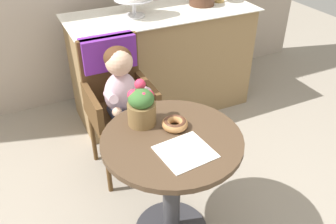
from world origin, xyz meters
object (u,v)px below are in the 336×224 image
(cafe_table, at_px, (172,169))
(flower_vase, at_px, (141,106))
(seated_child, at_px, (123,92))
(wicker_chair, at_px, (115,86))
(donut_front, at_px, (175,123))

(cafe_table, distance_m, flower_vase, 0.38)
(seated_child, bearing_deg, flower_vase, -95.27)
(wicker_chair, distance_m, seated_child, 0.16)
(donut_front, bearing_deg, flower_vase, 140.91)
(seated_child, height_order, flower_vase, seated_child)
(donut_front, bearing_deg, cafe_table, -125.75)
(cafe_table, height_order, wicker_chair, wicker_chair)
(wicker_chair, xyz_separation_m, donut_front, (0.10, -0.69, 0.11))
(wicker_chair, distance_m, donut_front, 0.71)
(seated_child, distance_m, donut_front, 0.55)
(wicker_chair, height_order, flower_vase, same)
(wicker_chair, relative_size, seated_child, 1.31)
(flower_vase, bearing_deg, seated_child, 84.73)
(cafe_table, bearing_deg, donut_front, 54.25)
(seated_child, height_order, donut_front, seated_child)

